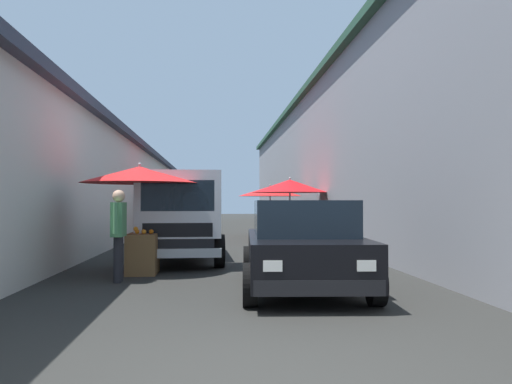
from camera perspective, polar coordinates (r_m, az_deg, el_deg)
ground at (r=17.47m, az=-3.40°, el=-5.78°), size 90.00×90.00×0.00m
building_left_whitewash at (r=20.75m, az=-23.13°, el=0.49°), size 49.80×7.50×3.92m
building_right_concrete at (r=21.04m, az=15.86°, el=3.49°), size 49.80×7.50×6.16m
fruit_stall_far_left at (r=18.22m, az=3.68°, el=0.04°), size 2.65×2.65×2.29m
fruit_stall_far_right at (r=20.68m, az=-8.83°, el=-0.16°), size 2.18×2.18×2.28m
fruit_stall_near_right at (r=21.45m, az=1.59°, el=-0.65°), size 2.62×2.62×2.15m
fruit_stall_mid_lane at (r=10.79m, az=-12.55°, el=0.40°), size 2.37×2.37×2.23m
hatchback_car at (r=8.53m, az=5.08°, el=-5.71°), size 4.00×2.11×1.45m
delivery_truck at (r=12.05m, az=-8.35°, el=-2.92°), size 4.99×2.12×2.08m
vendor_by_crates at (r=9.61m, az=-14.80°, el=-3.90°), size 0.65×0.22×1.64m
plastic_stool at (r=15.86m, az=-10.97°, el=-5.05°), size 0.30×0.30×0.43m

